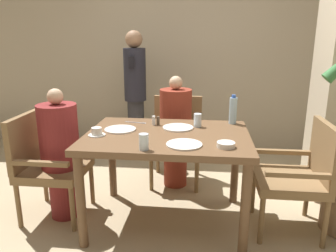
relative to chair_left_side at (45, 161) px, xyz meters
The scene contains 20 objects.
ground_plane 1.15m from the chair_left_side, ahead, with size 16.00×16.00×0.00m, color tan.
wall_back 2.48m from the chair_left_side, 63.18° to the left, with size 8.00×0.06×2.80m.
dining_table 1.06m from the chair_left_side, ahead, with size 1.29×0.94×0.78m.
chair_left_side is the anchor object (origin of this frame).
diner_in_left_chair 0.16m from the chair_left_side, ahead, with size 0.32×0.32×1.12m.
chair_far_side 1.36m from the chair_left_side, 39.80° to the left, with size 0.52×0.52×0.90m.
diner_in_far_chair 1.27m from the chair_left_side, 34.95° to the left, with size 0.32×0.32×1.15m.
chair_right_side 2.08m from the chair_left_side, ahead, with size 0.52×0.52×0.90m.
standing_host 1.61m from the chair_left_side, 72.78° to the left, with size 0.27×0.31×1.59m.
plate_main_left 0.71m from the chair_left_side, ahead, with size 0.26×0.26×0.01m.
plate_main_right 1.26m from the chair_left_side, 12.62° to the right, with size 0.26×0.26×0.01m.
plate_dessert_center 1.16m from the chair_left_side, ahead, with size 0.26×0.26×0.01m.
teacup_with_saucer 0.60m from the chair_left_side, 12.31° to the right, with size 0.13×0.13×0.06m.
bowl_small 1.54m from the chair_left_side, 10.62° to the right, with size 0.13×0.13×0.04m.
water_bottle 1.67m from the chair_left_side, 13.34° to the left, with size 0.07×0.07×0.26m.
glass_tall_near 1.06m from the chair_left_side, 23.06° to the right, with size 0.07×0.07×0.11m.
glass_tall_mid 1.34m from the chair_left_side, 10.39° to the left, with size 0.07×0.07×0.11m.
salt_shaker 0.98m from the chair_left_side, 15.34° to the left, with size 0.03×0.03×0.08m.
pepper_shaker 1.02m from the chair_left_side, 14.73° to the left, with size 0.03×0.03×0.08m.
fork_beside_plate 0.85m from the chair_left_side, 21.92° to the left, with size 0.20×0.05×0.00m.
Camera 1 is at (0.29, -2.46, 1.53)m, focal length 35.00 mm.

